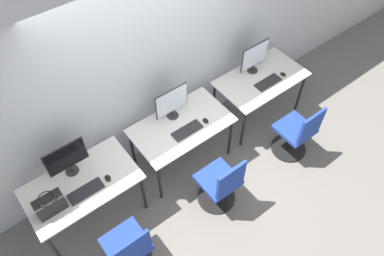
% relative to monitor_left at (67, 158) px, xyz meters
% --- Properties ---
extents(ground_plane, '(20.00, 20.00, 0.00)m').
position_rel_monitor_left_xyz_m(ground_plane, '(1.36, -0.56, -0.99)').
color(ground_plane, slate).
extents(wall_back, '(12.00, 0.05, 2.80)m').
position_rel_monitor_left_xyz_m(wall_back, '(1.36, 0.28, 0.41)').
color(wall_back, '#B7BCC1').
rests_on(wall_back, ground_plane).
extents(desk_left, '(1.23, 0.72, 0.74)m').
position_rel_monitor_left_xyz_m(desk_left, '(-0.00, -0.20, -0.32)').
color(desk_left, silver).
rests_on(desk_left, ground_plane).
extents(monitor_left, '(0.46, 0.15, 0.45)m').
position_rel_monitor_left_xyz_m(monitor_left, '(0.00, 0.00, 0.00)').
color(monitor_left, '#2D2D2D').
rests_on(monitor_left, desk_left).
extents(keyboard_left, '(0.38, 0.15, 0.02)m').
position_rel_monitor_left_xyz_m(keyboard_left, '(0.00, -0.33, -0.24)').
color(keyboard_left, '#262628').
rests_on(keyboard_left, desk_left).
extents(mouse_left, '(0.06, 0.09, 0.03)m').
position_rel_monitor_left_xyz_m(mouse_left, '(0.27, -0.33, -0.23)').
color(mouse_left, black).
rests_on(mouse_left, desk_left).
extents(office_chair_left, '(0.48, 0.48, 0.91)m').
position_rel_monitor_left_xyz_m(office_chair_left, '(0.07, -1.02, -0.61)').
color(office_chair_left, black).
rests_on(office_chair_left, ground_plane).
extents(desk_center, '(1.23, 0.72, 0.74)m').
position_rel_monitor_left_xyz_m(desk_center, '(1.36, -0.20, -0.32)').
color(desk_center, silver).
rests_on(desk_center, ground_plane).
extents(monitor_center, '(0.46, 0.15, 0.45)m').
position_rel_monitor_left_xyz_m(monitor_center, '(1.36, -0.02, 0.00)').
color(monitor_center, '#2D2D2D').
rests_on(monitor_center, desk_center).
extents(keyboard_center, '(0.38, 0.15, 0.02)m').
position_rel_monitor_left_xyz_m(keyboard_center, '(1.36, -0.33, -0.24)').
color(keyboard_center, '#262628').
rests_on(keyboard_center, desk_center).
extents(mouse_center, '(0.06, 0.09, 0.03)m').
position_rel_monitor_left_xyz_m(mouse_center, '(1.63, -0.35, -0.23)').
color(mouse_center, black).
rests_on(mouse_center, desk_center).
extents(office_chair_center, '(0.48, 0.48, 0.91)m').
position_rel_monitor_left_xyz_m(office_chair_center, '(1.34, -1.00, -0.61)').
color(office_chair_center, black).
rests_on(office_chair_center, ground_plane).
extents(desk_right, '(1.23, 0.72, 0.74)m').
position_rel_monitor_left_xyz_m(desk_right, '(2.72, -0.20, -0.32)').
color(desk_right, silver).
rests_on(desk_right, ground_plane).
extents(monitor_right, '(0.46, 0.15, 0.45)m').
position_rel_monitor_left_xyz_m(monitor_right, '(2.72, -0.02, 0.00)').
color(monitor_right, '#2D2D2D').
rests_on(monitor_right, desk_right).
extents(keyboard_right, '(0.38, 0.15, 0.02)m').
position_rel_monitor_left_xyz_m(keyboard_right, '(2.72, -0.33, -0.24)').
color(keyboard_right, '#262628').
rests_on(keyboard_right, desk_right).
extents(mouse_right, '(0.06, 0.09, 0.03)m').
position_rel_monitor_left_xyz_m(mouse_right, '(2.99, -0.34, -0.23)').
color(mouse_right, black).
rests_on(mouse_right, desk_right).
extents(office_chair_right, '(0.48, 0.48, 0.91)m').
position_rel_monitor_left_xyz_m(office_chair_right, '(2.64, -1.03, -0.61)').
color(office_chair_right, black).
rests_on(office_chair_right, ground_plane).
extents(handbag, '(0.30, 0.18, 0.25)m').
position_rel_monitor_left_xyz_m(handbag, '(-0.37, -0.31, -0.13)').
color(handbag, black).
rests_on(handbag, desk_left).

